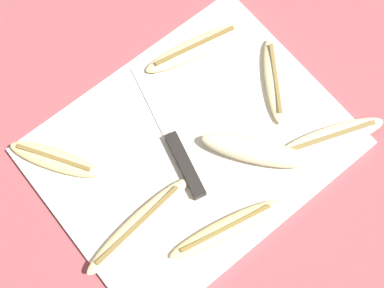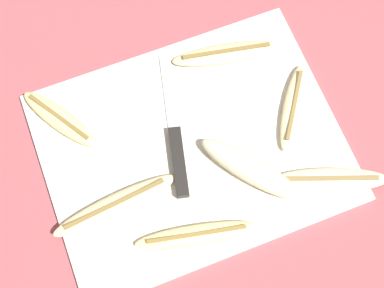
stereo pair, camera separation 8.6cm
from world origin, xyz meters
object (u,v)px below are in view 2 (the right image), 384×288
banana_soft_right (294,109)px  banana_golden_short (196,235)px  banana_ripe_center (115,205)px  banana_cream_curved (330,180)px  banana_mellow_near (226,53)px  banana_spotted_left (60,119)px  banana_bright_far (250,169)px  knife (177,149)px

banana_soft_right → banana_golden_short: bearing=-149.2°
banana_ripe_center → banana_cream_curved: size_ratio=1.14×
banana_mellow_near → banana_cream_curved: bearing=-75.5°
banana_spotted_left → banana_cream_curved: banana_spotted_left is taller
banana_soft_right → banana_spotted_left: bearing=161.5°
banana_bright_far → knife: bearing=141.2°
banana_bright_far → banana_ripe_center: 0.22m
knife → banana_ripe_center: bearing=-143.1°
banana_cream_curved → banana_golden_short: bearing=-178.8°
knife → banana_mellow_near: bearing=56.7°
banana_mellow_near → banana_spotted_left: size_ratio=1.27×
banana_spotted_left → banana_cream_curved: size_ratio=0.81×
banana_bright_far → banana_spotted_left: size_ratio=1.10×
banana_spotted_left → banana_cream_curved: bearing=-34.4°
banana_soft_right → knife: bearing=178.2°
banana_golden_short → banana_soft_right: (0.23, 0.14, 0.00)m
banana_soft_right → banana_mellow_near: size_ratio=0.78×
banana_spotted_left → banana_soft_right: bearing=-18.5°
banana_bright_far → banana_golden_short: bearing=-150.7°
banana_golden_short → banana_spotted_left: banana_spotted_left is taller
banana_golden_short → banana_cream_curved: banana_cream_curved is taller
banana_bright_far → banana_spotted_left: bearing=143.1°
knife → banana_spotted_left: 0.20m
banana_golden_short → banana_mellow_near: 0.32m
banana_bright_far → banana_ripe_center: (-0.22, 0.02, -0.01)m
banana_bright_far → banana_golden_short: 0.13m
banana_soft_right → banana_ripe_center: (-0.33, -0.05, 0.00)m
knife → banana_soft_right: size_ratio=1.70×
banana_ripe_center → banana_mellow_near: bearing=35.0°
banana_bright_far → banana_golden_short: banana_bright_far is taller
knife → banana_soft_right: 0.21m
knife → banana_bright_far: (0.10, -0.08, 0.01)m
banana_golden_short → banana_mellow_near: same height
banana_golden_short → banana_spotted_left: 0.29m
banana_ripe_center → knife: bearing=23.4°
knife → banana_soft_right: bearing=11.8°
banana_golden_short → banana_cream_curved: size_ratio=1.04×
knife → banana_mellow_near: 0.19m
banana_soft_right → banana_ripe_center: 0.33m
banana_soft_right → banana_cream_curved: same height
banana_soft_right → banana_ripe_center: size_ratio=0.71×
knife → banana_ripe_center: (-0.12, -0.05, 0.00)m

